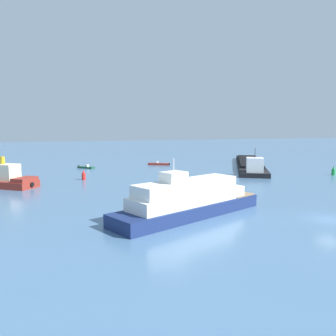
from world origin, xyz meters
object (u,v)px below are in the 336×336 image
small_motorboat (86,167)px  fishing_skiff (159,164)px  channel_buoy_red (84,175)px  white_riverboat (189,200)px  cargo_barge (250,163)px  tugboat (11,180)px  channel_buoy_green (333,171)px

small_motorboat → fishing_skiff: size_ratio=0.75×
small_motorboat → channel_buoy_red: (-1.91, -17.62, 0.59)m
white_riverboat → channel_buoy_red: white_riverboat is taller
fishing_skiff → white_riverboat: bearing=-102.8°
cargo_barge → tugboat: size_ratio=4.16×
cargo_barge → white_riverboat: bearing=-129.1°
cargo_barge → white_riverboat: 49.16m
white_riverboat → tugboat: 32.71m
cargo_barge → channel_buoy_green: 19.68m
small_motorboat → fishing_skiff: (18.04, 1.23, 0.05)m
small_motorboat → tugboat: tugboat is taller
cargo_barge → small_motorboat: (-38.01, 9.13, -0.56)m
tugboat → fishing_skiff: (31.71, 23.21, -0.99)m
cargo_barge → fishing_skiff: 22.51m
small_motorboat → channel_buoy_green: (46.22, -27.02, 0.59)m
fishing_skiff → channel_buoy_green: (28.18, -28.25, 0.55)m
cargo_barge → fishing_skiff: cargo_barge is taller
small_motorboat → cargo_barge: bearing=-13.5°
channel_buoy_red → fishing_skiff: bearing=43.4°
small_motorboat → tugboat: bearing=-121.9°
cargo_barge → small_motorboat: 39.10m
fishing_skiff → channel_buoy_red: bearing=-136.6°
small_motorboat → tugboat: 25.90m
channel_buoy_red → cargo_barge: bearing=12.0°
tugboat → channel_buoy_red: size_ratio=4.83×
white_riverboat → fishing_skiff: 49.78m
fishing_skiff → channel_buoy_red: channel_buoy_red is taller
small_motorboat → fishing_skiff: 18.08m
cargo_barge → tugboat: cargo_barge is taller
cargo_barge → channel_buoy_green: size_ratio=20.07×
cargo_barge → channel_buoy_red: cargo_barge is taller
cargo_barge → tugboat: 53.26m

